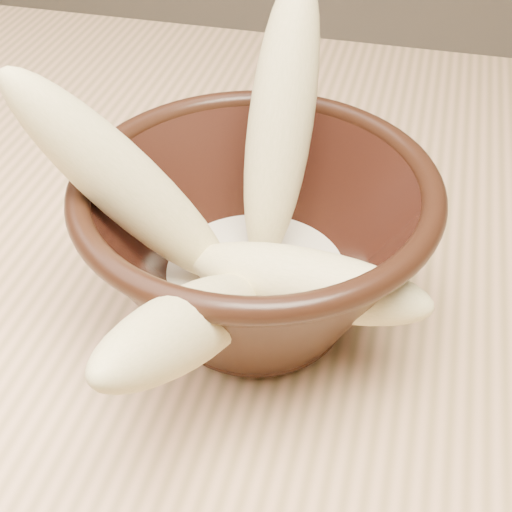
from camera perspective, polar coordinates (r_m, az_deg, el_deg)
The scene contains 7 objects.
table at distance 0.57m, azimuth 8.55°, elevation -8.11°, with size 1.20×0.80×0.75m.
bowl at distance 0.43m, azimuth 0.00°, elevation 1.01°, with size 0.21×0.21×0.12m.
milk_puddle at distance 0.45m, azimuth 0.00°, elevation -1.81°, with size 0.12×0.12×0.02m, color beige.
banana_upright at distance 0.44m, azimuth 1.99°, elevation 10.63°, with size 0.04×0.04×0.18m, color #C8BC76.
banana_left at distance 0.40m, azimuth -10.25°, elevation 5.54°, with size 0.04×0.04×0.18m, color #C8BC76.
banana_across at distance 0.40m, azimuth 3.96°, elevation -2.12°, with size 0.04×0.04×0.14m, color #C8BC76.
banana_front at distance 0.36m, azimuth -5.17°, elevation -5.42°, with size 0.04×0.04×0.18m, color #C8BC76.
Camera 1 is at (0.01, -0.38, 1.09)m, focal length 50.00 mm.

